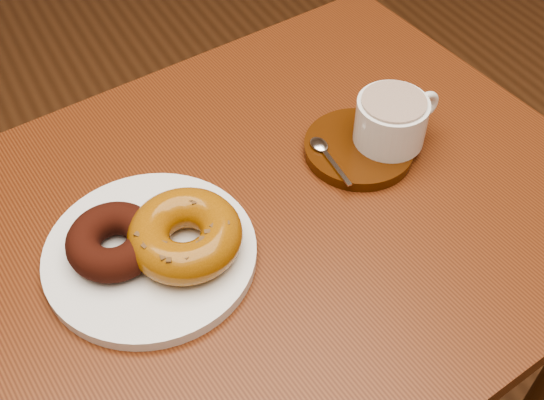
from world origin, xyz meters
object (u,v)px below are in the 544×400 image
donut_plate (151,254)px  saucer (359,148)px  coffee_cup (392,120)px  cafe_table (259,279)px

donut_plate → saucer: (0.30, 0.03, 0.00)m
donut_plate → coffee_cup: bearing=3.4°
saucer → coffee_cup: size_ratio=1.18×
donut_plate → saucer: 0.30m
cafe_table → saucer: (0.17, 0.03, 0.14)m
cafe_table → coffee_cup: size_ratio=7.58×
coffee_cup → saucer: bearing=164.9°
coffee_cup → cafe_table: bearing=-174.4°
cafe_table → donut_plate: bearing=172.2°
donut_plate → saucer: bearing=5.7°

